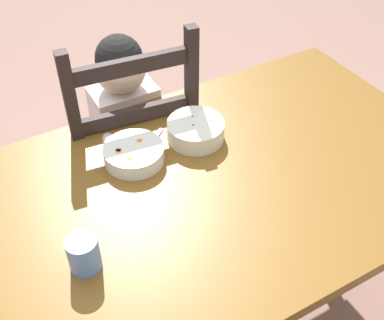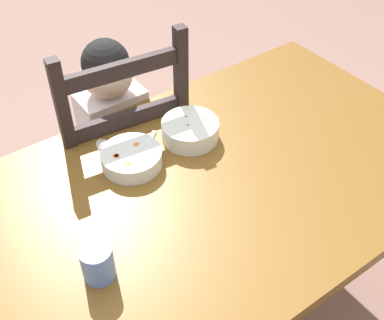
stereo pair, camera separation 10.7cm
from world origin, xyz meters
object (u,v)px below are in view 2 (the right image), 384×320
(dining_chair, at_px, (120,161))
(bowl_of_peas, at_px, (190,130))
(bowl_of_carrots, at_px, (132,158))
(child_figure, at_px, (118,128))
(drinking_cup, at_px, (98,263))
(spoon, at_px, (145,150))
(dining_table, at_px, (208,205))

(dining_chair, bearing_deg, bowl_of_peas, -69.62)
(bowl_of_carrots, bearing_deg, child_figure, 70.65)
(child_figure, height_order, drinking_cup, child_figure)
(spoon, bearing_deg, drinking_cup, -135.04)
(dining_table, xyz_separation_m, bowl_of_peas, (0.07, 0.19, 0.13))
(spoon, relative_size, drinking_cup, 1.28)
(dining_table, xyz_separation_m, spoon, (-0.08, 0.21, 0.10))
(bowl_of_carrots, distance_m, spoon, 0.07)
(dining_table, xyz_separation_m, bowl_of_carrots, (-0.14, 0.19, 0.12))
(dining_chair, xyz_separation_m, bowl_of_carrots, (-0.10, -0.29, 0.28))
(dining_chair, xyz_separation_m, drinking_cup, (-0.35, -0.58, 0.31))
(dining_chair, relative_size, child_figure, 1.08)
(child_figure, xyz_separation_m, drinking_cup, (-0.35, -0.57, 0.15))
(bowl_of_carrots, height_order, drinking_cup, drinking_cup)
(bowl_of_peas, bearing_deg, spoon, 169.20)
(bowl_of_carrots, xyz_separation_m, spoon, (0.06, 0.03, -0.02))
(dining_chair, xyz_separation_m, bowl_of_peas, (0.11, -0.29, 0.29))
(spoon, bearing_deg, dining_chair, 82.01)
(dining_chair, height_order, bowl_of_peas, dining_chair)
(bowl_of_peas, relative_size, bowl_of_carrots, 0.99)
(dining_table, height_order, bowl_of_carrots, bowl_of_carrots)
(dining_chair, relative_size, bowl_of_carrots, 5.84)
(dining_table, bearing_deg, dining_chair, 94.71)
(dining_table, height_order, drinking_cup, drinking_cup)
(dining_table, bearing_deg, bowl_of_carrots, 126.10)
(bowl_of_carrots, bearing_deg, drinking_cup, -131.73)
(dining_table, bearing_deg, child_figure, 93.94)
(drinking_cup, bearing_deg, child_figure, 58.34)
(spoon, distance_m, drinking_cup, 0.44)
(child_figure, distance_m, bowl_of_peas, 0.34)
(dining_table, height_order, dining_chair, dining_chair)
(drinking_cup, bearing_deg, bowl_of_peas, 31.68)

